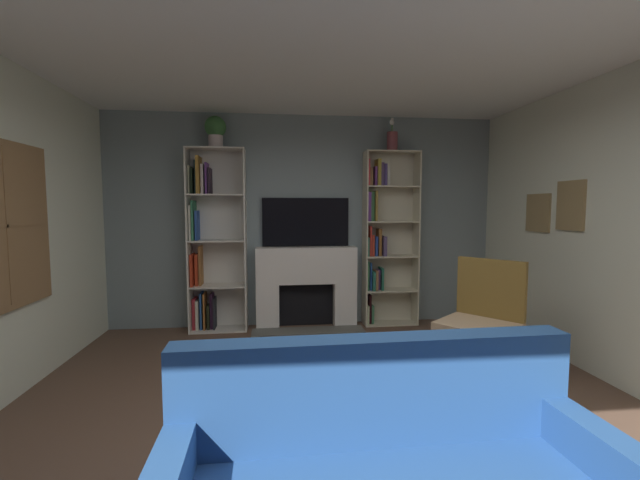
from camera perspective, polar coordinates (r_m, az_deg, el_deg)
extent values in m
plane|color=brown|center=(3.02, 2.72, -26.52)|extent=(6.72, 6.72, 0.00)
cube|color=gray|center=(5.40, -2.08, 2.65)|extent=(5.17, 0.06, 2.75)
cube|color=#927B4E|center=(4.75, 31.67, 4.13)|extent=(0.03, 0.37, 0.49)
cube|color=#37624A|center=(4.74, 31.58, 4.14)|extent=(0.01, 0.31, 0.43)
cube|color=#927B4E|center=(5.14, 28.23, 3.37)|extent=(0.03, 0.39, 0.42)
cube|color=#51609D|center=(5.14, 28.14, 3.37)|extent=(0.01, 0.33, 0.36)
cube|color=olive|center=(4.01, -37.86, 1.56)|extent=(0.04, 1.16, 1.34)
cube|color=silver|center=(4.00, -37.68, 1.56)|extent=(0.01, 1.06, 1.24)
cube|color=olive|center=(4.00, -37.62, 1.56)|extent=(0.01, 0.02, 1.24)
cube|color=olive|center=(4.00, -37.62, 1.56)|extent=(0.01, 1.06, 0.02)
cube|color=white|center=(2.86, 2.97, 29.83)|extent=(5.17, 5.72, 0.06)
cube|color=white|center=(5.38, -7.33, -9.11)|extent=(0.29, 0.26, 0.57)
cube|color=white|center=(5.46, 3.43, -8.88)|extent=(0.29, 0.26, 0.57)
cube|color=white|center=(5.29, -1.93, -3.54)|extent=(1.30, 0.26, 0.47)
cube|color=black|center=(5.48, -1.99, -8.82)|extent=(0.71, 0.08, 0.57)
cube|color=#5B5C55|center=(5.20, -1.65, -12.67)|extent=(1.40, 0.30, 0.03)
cube|color=black|center=(5.34, -2.03, 2.53)|extent=(1.13, 0.06, 0.63)
cube|color=silver|center=(5.31, -17.86, -0.12)|extent=(0.02, 0.32, 2.28)
cube|color=silver|center=(5.22, -10.38, -0.05)|extent=(0.02, 0.32, 2.28)
cube|color=silver|center=(5.40, -13.94, 0.05)|extent=(0.71, 0.02, 2.28)
cube|color=silver|center=(5.46, -13.91, -12.02)|extent=(0.67, 0.32, 0.02)
cube|color=#AA2930|center=(5.50, -17.10, -9.76)|extent=(0.04, 0.19, 0.39)
cube|color=beige|center=(5.48, -16.69, -9.92)|extent=(0.03, 0.22, 0.37)
cube|color=#244F97|center=(5.47, -16.21, -9.42)|extent=(0.02, 0.21, 0.47)
cube|color=brown|center=(5.45, -15.79, -9.49)|extent=(0.02, 0.22, 0.46)
cube|color=black|center=(5.48, -15.26, -10.23)|extent=(0.03, 0.20, 0.31)
cube|color=black|center=(5.46, -14.85, -9.51)|extent=(0.04, 0.19, 0.45)
cube|color=black|center=(5.45, -14.52, -9.81)|extent=(0.02, 0.21, 0.39)
cube|color=silver|center=(5.33, -14.03, -6.22)|extent=(0.67, 0.32, 0.02)
cube|color=#B2311A|center=(5.35, -17.39, -3.98)|extent=(0.03, 0.27, 0.40)
cube|color=#AF351A|center=(5.38, -16.78, -3.97)|extent=(0.04, 0.20, 0.39)
cube|color=brown|center=(5.36, -16.35, -3.42)|extent=(0.03, 0.20, 0.49)
cube|color=silver|center=(5.25, -14.15, -0.09)|extent=(0.67, 0.32, 0.02)
cube|color=beige|center=(5.31, -17.55, 2.33)|extent=(0.02, 0.25, 0.43)
cube|color=#2D6E4C|center=(5.30, -17.25, 2.64)|extent=(0.03, 0.26, 0.49)
cube|color=#274897|center=(5.31, -16.81, 1.98)|extent=(0.02, 0.23, 0.37)
cube|color=silver|center=(5.24, -14.28, 6.15)|extent=(0.67, 0.32, 0.02)
cube|color=beige|center=(5.32, -17.69, 7.98)|extent=(0.02, 0.23, 0.34)
cube|color=black|center=(5.30, -17.35, 7.86)|extent=(0.03, 0.27, 0.31)
cube|color=#11272C|center=(5.32, -16.91, 8.38)|extent=(0.02, 0.22, 0.41)
cube|color=#A5772E|center=(5.29, -16.60, 8.68)|extent=(0.04, 0.27, 0.46)
cube|color=beige|center=(5.31, -16.04, 8.16)|extent=(0.03, 0.22, 0.36)
cube|color=#552F77|center=(5.29, -15.53, 8.28)|extent=(0.02, 0.22, 0.38)
cube|color=black|center=(5.28, -15.15, 7.95)|extent=(0.03, 0.23, 0.32)
cube|color=silver|center=(5.28, -14.40, 12.25)|extent=(0.67, 0.32, 0.02)
cube|color=beige|center=(5.36, 6.32, 0.12)|extent=(0.02, 0.28, 2.28)
cube|color=beige|center=(5.56, 13.29, 0.18)|extent=(0.02, 0.28, 2.28)
cube|color=beige|center=(5.57, 9.49, 0.26)|extent=(0.71, 0.02, 2.28)
cube|color=beige|center=(5.65, 9.70, -11.37)|extent=(0.67, 0.28, 0.02)
cube|color=beige|center=(5.54, 6.53, -10.22)|extent=(0.02, 0.23, 0.25)
cube|color=black|center=(5.56, 6.88, -9.46)|extent=(0.03, 0.18, 0.38)
cube|color=#366D49|center=(5.58, 7.22, -10.17)|extent=(0.03, 0.19, 0.24)
cube|color=beige|center=(5.54, 9.77, -6.92)|extent=(0.67, 0.28, 0.02)
cube|color=#3A794E|center=(5.46, 6.56, -4.93)|extent=(0.03, 0.19, 0.38)
cube|color=#204895|center=(5.47, 6.98, -5.02)|extent=(0.02, 0.18, 0.36)
cube|color=#286B54|center=(5.46, 7.35, -5.64)|extent=(0.03, 0.23, 0.25)
cube|color=#8D623F|center=(5.47, 7.73, -5.55)|extent=(0.03, 0.24, 0.26)
cube|color=#553566|center=(5.52, 8.05, -5.47)|extent=(0.04, 0.16, 0.26)
cube|color=#21644C|center=(5.50, 8.54, -5.34)|extent=(0.03, 0.20, 0.29)
cube|color=beige|center=(5.47, 9.83, -2.23)|extent=(0.67, 0.28, 0.02)
cube|color=#3A6A53|center=(5.39, 6.59, -0.90)|extent=(0.02, 0.22, 0.24)
cube|color=red|center=(5.39, 6.91, -0.10)|extent=(0.02, 0.22, 0.39)
cube|color=#A53122|center=(5.40, 7.24, -0.72)|extent=(0.03, 0.22, 0.28)
cube|color=navy|center=(5.43, 7.71, -0.81)|extent=(0.03, 0.19, 0.26)
cube|color=brown|center=(5.44, 8.22, -0.29)|extent=(0.04, 0.19, 0.35)
cube|color=#4A3D64|center=(5.44, 8.85, -0.81)|extent=(0.04, 0.23, 0.26)
cube|color=beige|center=(5.44, 9.90, 2.55)|extent=(0.67, 0.28, 0.02)
cube|color=#5E2E7E|center=(5.37, 6.73, 4.66)|extent=(0.04, 0.22, 0.37)
cube|color=#346A38|center=(5.40, 7.20, 4.68)|extent=(0.04, 0.17, 0.38)
cube|color=olive|center=(5.40, 7.71, 4.76)|extent=(0.03, 0.19, 0.39)
cube|color=beige|center=(5.44, 9.97, 7.36)|extent=(0.67, 0.28, 0.02)
cube|color=#B92E35|center=(5.38, 6.68, 9.34)|extent=(0.02, 0.22, 0.34)
cube|color=olive|center=(5.41, 7.03, 8.76)|extent=(0.04, 0.16, 0.24)
cube|color=#613174|center=(5.41, 7.64, 8.81)|extent=(0.03, 0.20, 0.25)
cube|color=olive|center=(5.42, 8.09, 9.31)|extent=(0.04, 0.21, 0.34)
cube|color=#4A3A65|center=(5.45, 8.56, 9.05)|extent=(0.04, 0.17, 0.30)
cube|color=#4D3E7E|center=(5.46, 9.03, 8.96)|extent=(0.03, 0.17, 0.29)
cube|color=beige|center=(5.47, 9.39, 8.71)|extent=(0.03, 0.17, 0.24)
cube|color=beige|center=(5.48, 10.04, 12.04)|extent=(0.67, 0.28, 0.02)
cylinder|color=beige|center=(5.31, -14.40, 13.16)|extent=(0.17, 0.17, 0.16)
sphere|color=#3B7439|center=(5.34, -14.44, 15.10)|extent=(0.26, 0.26, 0.26)
cylinder|color=brown|center=(5.49, 10.09, 13.41)|extent=(0.14, 0.14, 0.24)
cylinder|color=#4C7F3F|center=(5.52, 10.10, 15.50)|extent=(0.01, 0.01, 0.16)
sphere|color=silver|center=(5.53, 10.11, 16.32)|extent=(0.04, 0.04, 0.04)
cylinder|color=#4C7F3F|center=(5.50, 10.01, 15.35)|extent=(0.01, 0.01, 0.13)
sphere|color=silver|center=(5.52, 10.02, 16.02)|extent=(0.05, 0.05, 0.05)
cylinder|color=#4C7F3F|center=(5.50, 10.05, 15.28)|extent=(0.01, 0.01, 0.11)
sphere|color=silver|center=(5.51, 10.06, 15.86)|extent=(0.06, 0.06, 0.06)
cylinder|color=#4C7F3F|center=(5.52, 10.09, 15.16)|extent=(0.01, 0.01, 0.10)
sphere|color=silver|center=(5.53, 10.09, 15.67)|extent=(0.04, 0.04, 0.04)
cube|color=#275088|center=(2.15, 7.70, -20.04)|extent=(1.97, 0.20, 0.52)
cylinder|color=brown|center=(4.20, 26.36, -14.40)|extent=(0.04, 0.04, 0.45)
cylinder|color=brown|center=(4.40, 18.94, -13.31)|extent=(0.04, 0.04, 0.45)
cylinder|color=brown|center=(3.73, 23.84, -16.74)|extent=(0.04, 0.04, 0.45)
cylinder|color=brown|center=(3.95, 15.63, -15.30)|extent=(0.04, 0.04, 0.45)
cube|color=tan|center=(3.98, 21.29, -11.27)|extent=(0.83, 0.84, 0.08)
cube|color=brown|center=(4.00, 21.26, -12.10)|extent=(0.83, 0.84, 0.04)
cube|color=brown|center=(4.15, 22.75, -6.79)|extent=(0.44, 0.52, 0.63)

